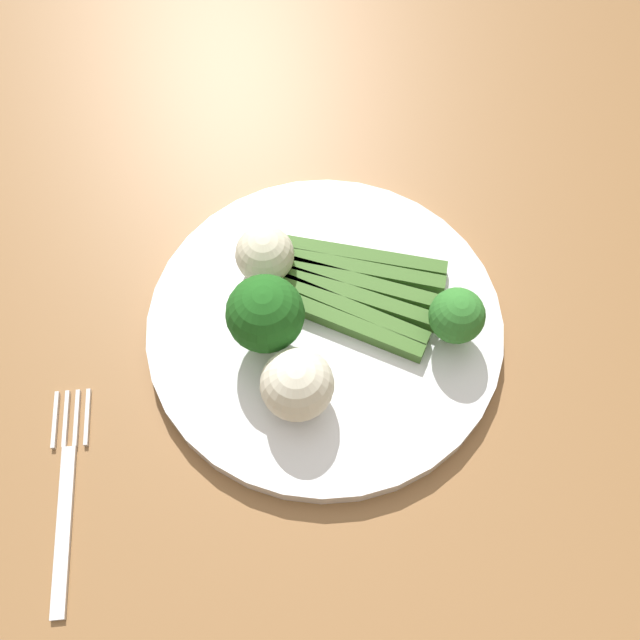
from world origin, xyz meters
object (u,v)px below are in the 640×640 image
at_px(plate, 320,327).
at_px(fork, 66,493).
at_px(broccoli_back_right, 265,315).
at_px(cauliflower_back, 297,384).
at_px(cauliflower_left, 265,254).
at_px(asparagus_bundle, 355,290).
at_px(dining_table, 333,399).
at_px(broccoli_front_left, 457,316).

distance_m(plate, fork, 0.22).
height_order(broccoli_back_right, cauliflower_back, broccoli_back_right).
distance_m(cauliflower_left, cauliflower_back, 0.12).
distance_m(broccoli_back_right, cauliflower_back, 0.06).
bearing_deg(asparagus_bundle, fork, -123.82).
bearing_deg(asparagus_bundle, broccoli_back_right, -129.36).
relative_size(cauliflower_back, fork, 0.33).
xyz_separation_m(dining_table, plate, (-0.00, 0.02, 0.11)).
distance_m(plate, asparagus_bundle, 0.04).
relative_size(dining_table, plate, 4.50).
relative_size(plate, asparagus_bundle, 1.87).
bearing_deg(dining_table, broccoli_back_right, 154.50).
xyz_separation_m(dining_table, fork, (-0.22, -0.03, 0.10)).
relative_size(dining_table, cauliflower_left, 26.90).
distance_m(broccoli_front_left, cauliflower_back, 0.13).
bearing_deg(fork, dining_table, -65.14).
relative_size(plate, broccoli_front_left, 5.40).
xyz_separation_m(asparagus_bundle, cauliflower_back, (-0.07, -0.07, 0.02)).
bearing_deg(plate, broccoli_back_right, 178.84).
relative_size(dining_table, asparagus_bundle, 8.40).
bearing_deg(cauliflower_back, cauliflower_left, 82.26).
bearing_deg(broccoli_back_right, plate, -1.16).
bearing_deg(asparagus_bundle, broccoli_front_left, -7.26).
distance_m(dining_table, fork, 0.25).
bearing_deg(plate, asparagus_bundle, 22.15).
height_order(plate, cauliflower_back, cauliflower_back).
xyz_separation_m(broccoli_back_right, broccoli_front_left, (0.13, -0.05, -0.01)).
bearing_deg(cauliflower_left, dining_table, -71.92).
xyz_separation_m(broccoli_back_right, cauliflower_left, (0.02, 0.06, -0.02)).
height_order(dining_table, fork, fork).
height_order(dining_table, plate, plate).
bearing_deg(plate, cauliflower_back, -125.76).
distance_m(asparagus_bundle, cauliflower_back, 0.10).
distance_m(asparagus_bundle, fork, 0.26).
bearing_deg(fork, broccoli_back_right, -56.06).
relative_size(dining_table, broccoli_back_right, 17.75).
distance_m(asparagus_bundle, broccoli_front_left, 0.09).
distance_m(dining_table, plate, 0.11).
distance_m(plate, cauliflower_left, 0.07).
bearing_deg(fork, plate, -59.59).
bearing_deg(plate, fork, -165.64).
bearing_deg(broccoli_back_right, dining_table, -25.50).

